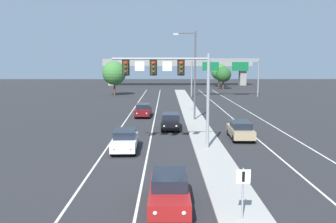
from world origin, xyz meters
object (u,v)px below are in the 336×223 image
Objects in this scene: street_lamp_median at (193,70)px; car_oncoming_red at (169,190)px; highway_sign_gantry at (225,65)px; tree_far_left_a at (114,73)px; car_oncoming_white at (125,140)px; tree_far_right_b at (219,72)px; tree_far_right_a at (223,75)px; car_oncoming_black at (171,121)px; car_receding_tan at (240,130)px; overhead_signal_mast at (174,78)px; car_oncoming_darkred at (143,110)px; median_sign_post at (243,186)px.

car_oncoming_red is at bearing -96.92° from street_lamp_median.
highway_sign_gantry is 1.92× the size of tree_far_left_a.
car_oncoming_white is 0.71× the size of tree_far_right_b.
highway_sign_gantry reaches higher than car_oncoming_white.
car_oncoming_white is at bearing -105.92° from tree_far_right_a.
car_oncoming_black is 62.37m from tree_far_right_b.
car_oncoming_white is at bearing -157.59° from car_receding_tan.
car_receding_tan is at bearing -97.52° from highway_sign_gantry.
car_oncoming_white is (-3.75, -0.25, -4.68)m from overhead_signal_mast.
overhead_signal_mast is 70.42m from tree_far_right_b.
car_oncoming_darkred is (-5.90, 3.08, -4.97)m from street_lamp_median.
car_oncoming_darkred is 1.00× the size of car_receding_tan.
street_lamp_median is 0.75× the size of highway_sign_gantry.
median_sign_post reaches higher than car_oncoming_red.
tree_far_right_a reaches higher than car_oncoming_red.
car_oncoming_red is (-2.95, -24.31, -4.97)m from street_lamp_median.
car_oncoming_white is 0.81× the size of tree_far_right_a.
overhead_signal_mast is at bearing -78.33° from car_oncoming_darkred.
highway_sign_gantry reaches higher than tree_far_right_a.
tree_far_left_a reaches higher than car_oncoming_white.
car_oncoming_black is 35.58m from highway_sign_gantry.
car_oncoming_red is at bearing -113.75° from car_receding_tan.
car_oncoming_red is 54.00m from highway_sign_gantry.
car_oncoming_red is at bearing -91.00° from car_oncoming_black.
street_lamp_median reaches higher than median_sign_post.
tree_far_right_a is at bearing 82.17° from car_receding_tan.
highway_sign_gantry is at bearing 77.75° from car_oncoming_red.
highway_sign_gantry is (10.93, 41.73, 0.67)m from overhead_signal_mast.
car_receding_tan is (5.91, 3.73, -4.68)m from overhead_signal_mast.
car_oncoming_darkred is 0.65× the size of tree_far_left_a.
median_sign_post reaches higher than car_receding_tan.
street_lamp_median is 2.22× the size of car_receding_tan.
tree_far_left_a is (-10.56, 55.32, 3.70)m from car_oncoming_red.
street_lamp_median is 1.58× the size of tree_far_right_b.
tree_far_right_a reaches higher than car_oncoming_white.
car_oncoming_red is (-3.05, 1.55, -0.77)m from median_sign_post.
street_lamp_median is 7.64m from car_oncoming_black.
tree_far_left_a is (-16.95, 40.80, 3.70)m from car_receding_tan.
tree_far_left_a is (-7.61, 27.93, 3.70)m from car_oncoming_darkred.
car_receding_tan is 0.80× the size of tree_far_right_a.
car_oncoming_red is at bearing -92.53° from overhead_signal_mast.
car_oncoming_darkred is (-3.28, 8.26, 0.00)m from car_oncoming_black.
car_receding_tan is (3.34, 16.07, -0.77)m from median_sign_post.
car_oncoming_black is (0.33, 19.13, 0.00)m from car_oncoming_red.
car_oncoming_white is at bearing -176.11° from overhead_signal_mast.
median_sign_post is at bearing -62.36° from car_oncoming_white.
car_oncoming_white is at bearing -109.27° from highway_sign_gantry.
tree_far_left_a is at bearing 103.92° from overhead_signal_mast.
car_receding_tan is 58.36m from tree_far_right_a.
highway_sign_gantry is at bearing 60.26° from car_oncoming_darkred.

